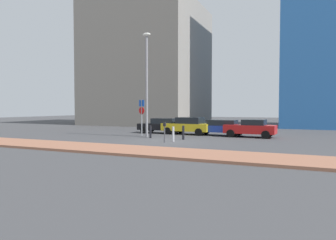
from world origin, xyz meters
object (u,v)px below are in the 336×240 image
object	(u,v)px
street_lamp	(147,77)
traffic_bollard_near	(183,133)
parked_car_blue	(220,127)
traffic_bollard_far	(173,134)
parked_car_black	(163,125)
parking_sign_post	(142,113)
parked_car_red	(251,128)
traffic_bollard_mid	(151,132)
parked_car_yellow	(188,126)
parking_meter	(165,129)

from	to	relation	value
street_lamp	traffic_bollard_near	size ratio (longest dim) A/B	8.02
parked_car_blue	traffic_bollard_far	bearing A→B (deg)	-107.32
parked_car_black	parking_sign_post	world-z (taller)	parking_sign_post
parked_car_red	street_lamp	size ratio (longest dim) A/B	0.49
traffic_bollard_mid	traffic_bollard_far	xyz separation A→B (m)	(2.64, -1.62, 0.04)
parked_car_blue	street_lamp	bearing A→B (deg)	-143.77
parked_car_yellow	street_lamp	world-z (taller)	street_lamp
parked_car_blue	parked_car_black	bearing A→B (deg)	178.63
parked_car_blue	traffic_bollard_near	xyz separation A→B (m)	(-1.72, -4.46, -0.20)
traffic_bollard_mid	traffic_bollard_far	distance (m)	3.09
parked_car_yellow	parked_car_red	size ratio (longest dim) A/B	1.11
street_lamp	traffic_bollard_far	xyz separation A→B (m)	(3.30, -2.24, -4.35)
parked_car_black	street_lamp	distance (m)	5.72
parked_car_black	parked_car_red	world-z (taller)	parked_car_red
parked_car_red	traffic_bollard_far	distance (m)	7.16
parked_car_blue	street_lamp	size ratio (longest dim) A/B	0.53
parking_sign_post	traffic_bollard_far	xyz separation A→B (m)	(4.13, -2.88, -1.42)
parking_meter	traffic_bollard_near	size ratio (longest dim) A/B	1.34
traffic_bollard_near	traffic_bollard_mid	distance (m)	2.80
parking_meter	parking_sign_post	bearing A→B (deg)	135.48
parking_meter	parked_car_black	bearing A→B (deg)	115.71
parking_meter	traffic_bollard_far	size ratio (longest dim) A/B	1.33
parked_car_blue	street_lamp	distance (m)	7.65
parking_sign_post	parked_car_red	bearing A→B (deg)	17.07
parked_car_black	street_lamp	size ratio (longest dim) A/B	0.54
parked_car_yellow	traffic_bollard_far	bearing A→B (deg)	-79.49
parked_car_blue	parked_car_red	xyz separation A→B (m)	(2.64, -0.50, 0.03)
parking_sign_post	traffic_bollard_far	distance (m)	5.23
parked_car_blue	traffic_bollard_far	world-z (taller)	parked_car_blue
traffic_bollard_near	parked_car_blue	bearing A→B (deg)	68.88
parking_meter	street_lamp	distance (m)	5.91
street_lamp	traffic_bollard_near	world-z (taller)	street_lamp
parking_meter	parked_car_blue	bearing A→B (deg)	72.90
parking_meter	traffic_bollard_mid	bearing A→B (deg)	133.15
parking_meter	parked_car_red	bearing A→B (deg)	53.51
parking_sign_post	traffic_bollard_far	bearing A→B (deg)	-34.95
traffic_bollard_near	parking_meter	bearing A→B (deg)	-99.47
parking_meter	street_lamp	size ratio (longest dim) A/B	0.17
parking_sign_post	street_lamp	distance (m)	3.11
parked_car_yellow	street_lamp	bearing A→B (deg)	-120.43
parked_car_yellow	parked_car_blue	distance (m)	2.99
parking_sign_post	parked_car_blue	bearing A→B (deg)	27.69
street_lamp	traffic_bollard_mid	xyz separation A→B (m)	(0.66, -0.62, -4.38)
parked_car_blue	parking_sign_post	xyz separation A→B (m)	(-6.01, -3.15, 1.22)
traffic_bollard_near	parked_car_black	bearing A→B (deg)	129.82
parked_car_blue	street_lamp	xyz separation A→B (m)	(-5.18, -3.80, 4.15)
parked_car_blue	parked_car_red	distance (m)	2.69
street_lamp	traffic_bollard_near	xyz separation A→B (m)	(3.46, -0.66, -4.35)
parked_car_black	traffic_bollard_far	distance (m)	7.18
parked_car_yellow	parked_car_blue	bearing A→B (deg)	1.30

